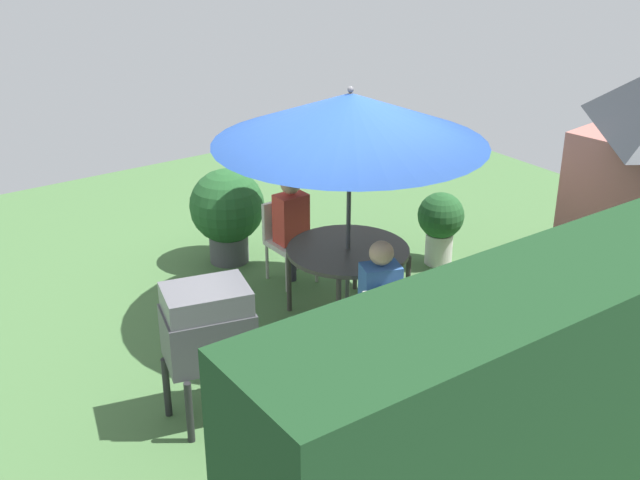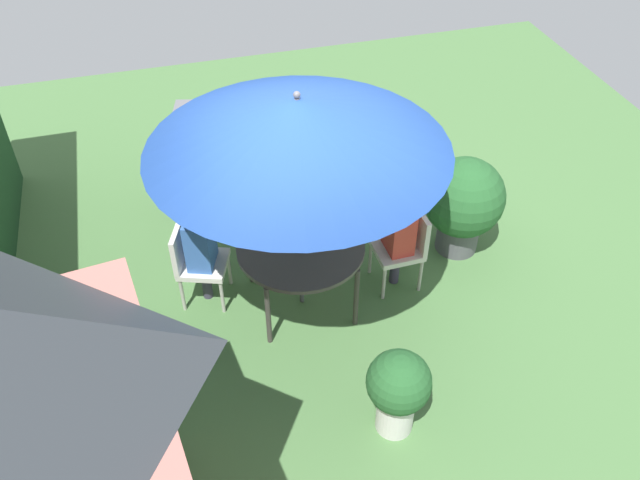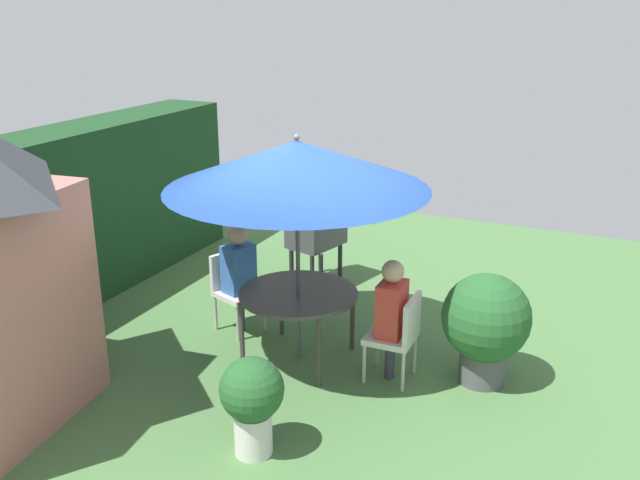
{
  "view_description": "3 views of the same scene",
  "coord_description": "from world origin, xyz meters",
  "views": [
    {
      "loc": [
        4.24,
        5.94,
        4.07
      ],
      "look_at": [
        0.18,
        0.17,
        0.92
      ],
      "focal_mm": 44.6,
      "sensor_mm": 36.0,
      "label": 1
    },
    {
      "loc": [
        -4.76,
        1.31,
        5.0
      ],
      "look_at": [
        -0.28,
        0.05,
        0.92
      ],
      "focal_mm": 37.55,
      "sensor_mm": 36.0,
      "label": 2
    },
    {
      "loc": [
        -6.15,
        -2.83,
        3.64
      ],
      "look_at": [
        0.13,
        0.08,
        1.26
      ],
      "focal_mm": 39.83,
      "sensor_mm": 36.0,
      "label": 3
    }
  ],
  "objects": [
    {
      "name": "patio_umbrella",
      "position": [
        -0.14,
        0.21,
        2.1
      ],
      "size": [
        2.63,
        2.63,
        2.4
      ],
      "color": "#4C4C51",
      "rests_on": "ground"
    },
    {
      "name": "chair_far_side",
      "position": [
        0.22,
        1.2,
        0.52
      ],
      "size": [
        0.59,
        0.59,
        0.9
      ],
      "color": "silver",
      "rests_on": "ground"
    },
    {
      "name": "chair_near_shed",
      "position": [
        -0.11,
        -0.89,
        0.52
      ],
      "size": [
        0.47,
        0.47,
        0.9
      ],
      "color": "silver",
      "rests_on": "ground"
    },
    {
      "name": "bbq_grill",
      "position": [
        1.8,
        0.91,
        0.85
      ],
      "size": [
        0.8,
        0.65,
        1.2
      ],
      "color": "#47474C",
      "rests_on": "ground"
    },
    {
      "name": "potted_plant_by_grill",
      "position": [
        0.21,
        -1.66,
        0.65
      ],
      "size": [
        0.87,
        0.87,
        1.13
      ],
      "color": "#4C4C51",
      "rests_on": "ground"
    },
    {
      "name": "ground_plane",
      "position": [
        0.0,
        0.0,
        0.0
      ],
      "size": [
        11.0,
        11.0,
        0.0
      ],
      "primitive_type": "plane",
      "color": "#47703D"
    },
    {
      "name": "potted_plant_by_shed",
      "position": [
        -1.77,
        -0.19,
        0.52
      ],
      "size": [
        0.54,
        0.54,
        0.87
      ],
      "color": "silver",
      "rests_on": "ground"
    },
    {
      "name": "person_in_blue",
      "position": [
        0.19,
        1.12,
        0.78
      ],
      "size": [
        0.4,
        0.34,
        1.26
      ],
      "color": "#3866B2",
      "rests_on": "ground"
    },
    {
      "name": "hedge_backdrop",
      "position": [
        0.0,
        3.5,
        1.07
      ],
      "size": [
        5.82,
        0.84,
        2.14
      ],
      "color": "#193D1E",
      "rests_on": "ground"
    },
    {
      "name": "person_in_red",
      "position": [
        -0.12,
        -0.8,
        0.78
      ],
      "size": [
        0.35,
        0.25,
        1.26
      ],
      "color": "#CC3D33",
      "rests_on": "ground"
    },
    {
      "name": "patio_table",
      "position": [
        -0.14,
        0.21,
        0.7
      ],
      "size": [
        1.23,
        1.23,
        0.76
      ],
      "color": "#47423D",
      "rests_on": "ground"
    }
  ]
}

